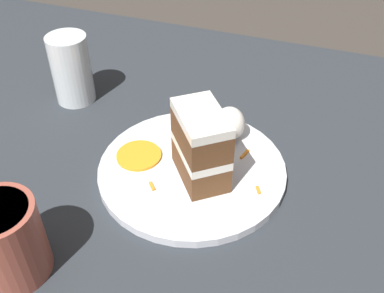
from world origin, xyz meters
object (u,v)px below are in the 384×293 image
cake_slice (201,146)px  drinking_glass (72,73)px  plate (192,170)px  cream_dollop (230,124)px  coffee_mug (5,239)px  orange_garnish (139,155)px

cake_slice → drinking_glass: same height
plate → cream_dollop: 0.09m
cake_slice → cream_dollop: (-0.01, -0.09, -0.03)m
coffee_mug → drinking_glass: bearing=-70.1°
cake_slice → coffee_mug: (0.15, 0.21, -0.01)m
orange_garnish → coffee_mug: 0.23m
cake_slice → coffee_mug: 0.26m
coffee_mug → plate: bearing=-121.5°
cream_dollop → drinking_glass: (0.29, -0.03, 0.01)m
plate → drinking_glass: size_ratio=2.25×
cream_dollop → plate: bearing=69.0°
plate → drinking_glass: bearing=-23.3°
cake_slice → cream_dollop: 0.10m
orange_garnish → drinking_glass: 0.21m
cream_dollop → drinking_glass: size_ratio=0.46×
plate → cake_slice: size_ratio=2.52×
cream_dollop → orange_garnish: cream_dollop is taller
plate → orange_garnish: size_ratio=4.08×
drinking_glass → coffee_mug: 0.35m
coffee_mug → cake_slice: bearing=-126.1°
drinking_glass → plate: bearing=156.7°
cake_slice → drinking_glass: (0.27, -0.12, -0.01)m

